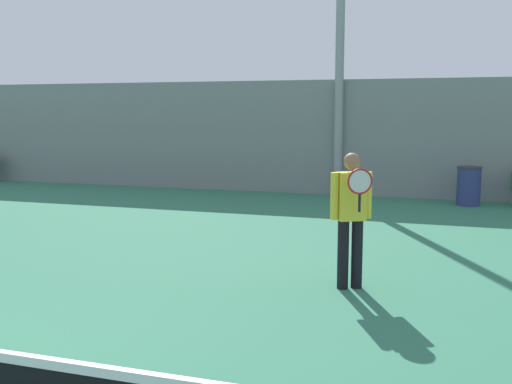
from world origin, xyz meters
The scene contains 3 objects.
tennis_player centered at (3.24, 4.93, 0.96)m, with size 0.52×0.50×1.70m.
trash_bin centered at (4.84, 12.37, 0.46)m, with size 0.56×0.56×0.91m.
back_fence centered at (0.00, 13.19, 1.50)m, with size 33.89×0.06×3.00m.
Camera 1 is at (4.35, -2.35, 2.21)m, focal length 42.00 mm.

